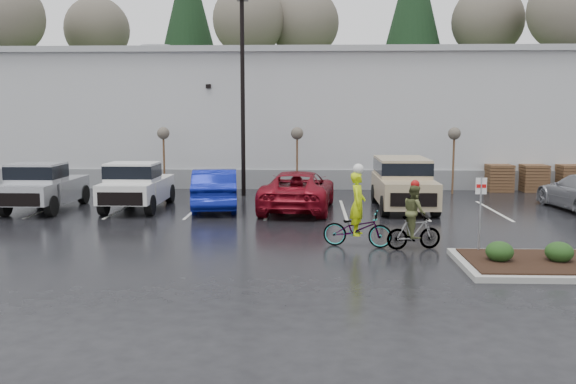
{
  "coord_description": "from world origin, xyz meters",
  "views": [
    {
      "loc": [
        -0.83,
        -16.39,
        3.98
      ],
      "look_at": [
        -1.58,
        3.64,
        1.3
      ],
      "focal_mm": 38.0,
      "sensor_mm": 36.0,
      "label": 1
    }
  ],
  "objects_px": {
    "sapling_east": "(454,137)",
    "car_blue": "(215,189)",
    "lamppost": "(242,73)",
    "sapling_mid": "(297,137)",
    "pallet_stack_b": "(534,178)",
    "car_red": "(298,190)",
    "sapling_west": "(163,137)",
    "pickup_silver": "(47,185)",
    "suv_tan": "(403,184)",
    "pallet_stack_c": "(571,178)",
    "fire_lane_sign": "(480,206)",
    "pickup_white": "(139,184)",
    "cyclist_hivis": "(358,221)",
    "cyclist_olive": "(414,224)",
    "pallet_stack_a": "(499,178)"
  },
  "relations": [
    {
      "from": "sapling_west",
      "to": "car_blue",
      "type": "distance_m",
      "value": 6.14
    },
    {
      "from": "car_red",
      "to": "car_blue",
      "type": "bearing_deg",
      "value": 1.34
    },
    {
      "from": "pallet_stack_a",
      "to": "pallet_stack_c",
      "type": "xyz_separation_m",
      "value": [
        3.5,
        0.0,
        0.0
      ]
    },
    {
      "from": "sapling_mid",
      "to": "sapling_east",
      "type": "distance_m",
      "value": 7.5
    },
    {
      "from": "pallet_stack_a",
      "to": "cyclist_olive",
      "type": "relative_size",
      "value": 0.67
    },
    {
      "from": "pallet_stack_c",
      "to": "pickup_silver",
      "type": "xyz_separation_m",
      "value": [
        -23.55,
        -6.2,
        0.3
      ]
    },
    {
      "from": "lamppost",
      "to": "suv_tan",
      "type": "relative_size",
      "value": 1.81
    },
    {
      "from": "sapling_west",
      "to": "pickup_silver",
      "type": "distance_m",
      "value": 6.54
    },
    {
      "from": "pallet_stack_b",
      "to": "sapling_mid",
      "type": "bearing_deg",
      "value": -175.11
    },
    {
      "from": "lamppost",
      "to": "suv_tan",
      "type": "bearing_deg",
      "value": -28.15
    },
    {
      "from": "car_blue",
      "to": "suv_tan",
      "type": "distance_m",
      "value": 7.68
    },
    {
      "from": "sapling_west",
      "to": "car_red",
      "type": "height_order",
      "value": "sapling_west"
    },
    {
      "from": "cyclist_olive",
      "to": "pickup_white",
      "type": "bearing_deg",
      "value": 42.65
    },
    {
      "from": "car_red",
      "to": "suv_tan",
      "type": "xyz_separation_m",
      "value": [
        4.27,
        0.37,
        0.24
      ]
    },
    {
      "from": "pallet_stack_b",
      "to": "car_red",
      "type": "xyz_separation_m",
      "value": [
        -11.54,
        -6.08,
        0.12
      ]
    },
    {
      "from": "pallet_stack_b",
      "to": "pickup_white",
      "type": "relative_size",
      "value": 0.26
    },
    {
      "from": "pallet_stack_c",
      "to": "pickup_silver",
      "type": "relative_size",
      "value": 0.26
    },
    {
      "from": "lamppost",
      "to": "fire_lane_sign",
      "type": "height_order",
      "value": "lamppost"
    },
    {
      "from": "pickup_silver",
      "to": "suv_tan",
      "type": "bearing_deg",
      "value": 1.96
    },
    {
      "from": "pallet_stack_a",
      "to": "pickup_silver",
      "type": "bearing_deg",
      "value": -162.8
    },
    {
      "from": "lamppost",
      "to": "car_blue",
      "type": "bearing_deg",
      "value": -100.97
    },
    {
      "from": "pallet_stack_a",
      "to": "sapling_east",
      "type": "bearing_deg",
      "value": -158.2
    },
    {
      "from": "pallet_stack_b",
      "to": "sapling_west",
      "type": "bearing_deg",
      "value": -176.86
    },
    {
      "from": "lamppost",
      "to": "pickup_silver",
      "type": "xyz_separation_m",
      "value": [
        -7.55,
        -4.2,
        -4.71
      ]
    },
    {
      "from": "pickup_silver",
      "to": "pickup_white",
      "type": "distance_m",
      "value": 3.7
    },
    {
      "from": "pallet_stack_b",
      "to": "pickup_silver",
      "type": "distance_m",
      "value": 22.62
    },
    {
      "from": "cyclist_olive",
      "to": "sapling_mid",
      "type": "bearing_deg",
      "value": 5.2
    },
    {
      "from": "sapling_west",
      "to": "cyclist_hivis",
      "type": "distance_m",
      "value": 14.65
    },
    {
      "from": "lamppost",
      "to": "sapling_mid",
      "type": "height_order",
      "value": "lamppost"
    },
    {
      "from": "car_blue",
      "to": "pickup_silver",
      "type": "bearing_deg",
      "value": -4.79
    },
    {
      "from": "suv_tan",
      "to": "cyclist_hivis",
      "type": "distance_m",
      "value": 7.42
    },
    {
      "from": "pickup_silver",
      "to": "lamppost",
      "type": "bearing_deg",
      "value": 29.12
    },
    {
      "from": "lamppost",
      "to": "sapling_east",
      "type": "distance_m",
      "value": 10.48
    },
    {
      "from": "sapling_east",
      "to": "pallet_stack_c",
      "type": "relative_size",
      "value": 2.37
    },
    {
      "from": "fire_lane_sign",
      "to": "car_blue",
      "type": "relative_size",
      "value": 0.44
    },
    {
      "from": "sapling_east",
      "to": "car_blue",
      "type": "distance_m",
      "value": 11.94
    },
    {
      "from": "sapling_mid",
      "to": "pickup_silver",
      "type": "distance_m",
      "value": 11.45
    },
    {
      "from": "pickup_white",
      "to": "car_blue",
      "type": "distance_m",
      "value": 3.12
    },
    {
      "from": "lamppost",
      "to": "pallet_stack_a",
      "type": "relative_size",
      "value": 6.83
    },
    {
      "from": "pallet_stack_b",
      "to": "car_blue",
      "type": "relative_size",
      "value": 0.27
    },
    {
      "from": "car_blue",
      "to": "car_red",
      "type": "xyz_separation_m",
      "value": [
        3.4,
        -0.24,
        -0.03
      ]
    },
    {
      "from": "pallet_stack_c",
      "to": "car_red",
      "type": "relative_size",
      "value": 0.24
    },
    {
      "from": "pallet_stack_c",
      "to": "pallet_stack_a",
      "type": "bearing_deg",
      "value": 180.0
    },
    {
      "from": "sapling_east",
      "to": "cyclist_hivis",
      "type": "bearing_deg",
      "value": -114.93
    },
    {
      "from": "pallet_stack_c",
      "to": "fire_lane_sign",
      "type": "relative_size",
      "value": 0.61
    },
    {
      "from": "sapling_mid",
      "to": "fire_lane_sign",
      "type": "relative_size",
      "value": 1.45
    },
    {
      "from": "lamppost",
      "to": "cyclist_hivis",
      "type": "height_order",
      "value": "lamppost"
    },
    {
      "from": "sapling_west",
      "to": "cyclist_hivis",
      "type": "xyz_separation_m",
      "value": [
        8.55,
        -11.73,
        -1.97
      ]
    },
    {
      "from": "pickup_silver",
      "to": "pickup_white",
      "type": "relative_size",
      "value": 1.0
    },
    {
      "from": "sapling_mid",
      "to": "cyclist_olive",
      "type": "bearing_deg",
      "value": -73.12
    }
  ]
}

